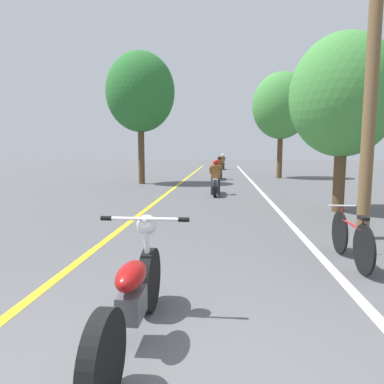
# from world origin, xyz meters

# --- Properties ---
(lane_stripe_center) EXTENTS (0.14, 48.00, 0.01)m
(lane_stripe_center) POSITION_xyz_m (-1.70, 12.80, 0.00)
(lane_stripe_center) COLOR yellow
(lane_stripe_center) RESTS_ON ground
(lane_stripe_edge) EXTENTS (0.14, 48.00, 0.01)m
(lane_stripe_edge) POSITION_xyz_m (2.15, 12.80, 0.00)
(lane_stripe_edge) COLOR white
(lane_stripe_edge) RESTS_ON ground
(utility_pole) EXTENTS (1.10, 0.24, 6.55)m
(utility_pole) POSITION_xyz_m (3.31, 4.90, 3.37)
(utility_pole) COLOR brown
(utility_pole) RESTS_ON ground
(roadside_tree_right_near) EXTENTS (2.91, 2.62, 4.90)m
(roadside_tree_right_near) POSITION_xyz_m (3.82, 7.95, 3.21)
(roadside_tree_right_near) COLOR #513A23
(roadside_tree_right_near) RESTS_ON ground
(roadside_tree_right_far) EXTENTS (3.52, 3.16, 6.47)m
(roadside_tree_right_far) POSITION_xyz_m (4.07, 19.84, 4.43)
(roadside_tree_right_far) COLOR #513A23
(roadside_tree_right_far) RESTS_ON ground
(roadside_tree_left) EXTENTS (3.49, 3.14, 6.67)m
(roadside_tree_left) POSITION_xyz_m (-3.66, 15.47, 4.64)
(roadside_tree_left) COLOR #513A23
(roadside_tree_left) RESTS_ON ground
(motorcycle_foreground) EXTENTS (0.91, 2.13, 1.07)m
(motorcycle_foreground) POSITION_xyz_m (-0.24, 0.85, 0.44)
(motorcycle_foreground) COLOR black
(motorcycle_foreground) RESTS_ON ground
(motorcycle_rider_lead) EXTENTS (0.50, 2.03, 1.38)m
(motorcycle_rider_lead) POSITION_xyz_m (0.26, 11.34, 0.52)
(motorcycle_rider_lead) COLOR black
(motorcycle_rider_lead) RESTS_ON ground
(motorcycle_rider_mid) EXTENTS (0.50, 2.06, 1.38)m
(motorcycle_rider_mid) POSITION_xyz_m (0.33, 18.52, 0.52)
(motorcycle_rider_mid) COLOR black
(motorcycle_rider_mid) RESTS_ON ground
(motorcycle_rider_far) EXTENTS (0.50, 2.13, 1.44)m
(motorcycle_rider_far) POSITION_xyz_m (0.52, 29.34, 0.55)
(motorcycle_rider_far) COLOR black
(motorcycle_rider_far) RESTS_ON ground
(bicycle_parked) EXTENTS (0.44, 1.72, 0.84)m
(bicycle_parked) POSITION_xyz_m (2.51, 3.33, 0.38)
(bicycle_parked) COLOR black
(bicycle_parked) RESTS_ON ground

